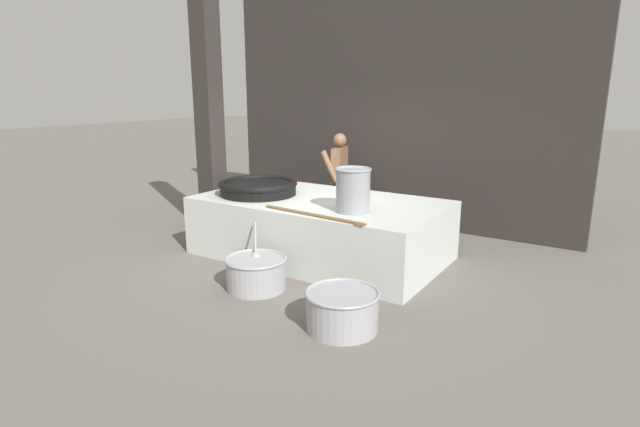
% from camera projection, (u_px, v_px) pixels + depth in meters
% --- Properties ---
extents(ground_plane, '(60.00, 60.00, 0.00)m').
position_uv_depth(ground_plane, '(320.00, 255.00, 7.47)').
color(ground_plane, '#666059').
extents(back_wall, '(6.68, 0.24, 4.20)m').
position_uv_depth(back_wall, '(393.00, 108.00, 8.95)').
color(back_wall, '#2D2826').
rests_on(back_wall, ground_plane).
extents(support_pillar, '(0.35, 0.35, 4.20)m').
position_uv_depth(support_pillar, '(209.00, 109.00, 8.35)').
color(support_pillar, '#2D2826').
rests_on(support_pillar, ground_plane).
extents(hearth_platform, '(3.55, 1.99, 0.86)m').
position_uv_depth(hearth_platform, '(320.00, 228.00, 7.37)').
color(hearth_platform, silver).
rests_on(hearth_platform, ground_plane).
extents(giant_wok_near, '(1.19, 1.19, 0.21)m').
position_uv_depth(giant_wok_near, '(258.00, 187.00, 7.57)').
color(giant_wok_near, black).
rests_on(giant_wok_near, hearth_platform).
extents(stock_pot, '(0.48, 0.48, 0.58)m').
position_uv_depth(stock_pot, '(353.00, 189.00, 6.45)').
color(stock_pot, gray).
rests_on(stock_pot, hearth_platform).
extents(stirring_paddle, '(1.57, 0.20, 0.04)m').
position_uv_depth(stirring_paddle, '(316.00, 215.00, 6.25)').
color(stirring_paddle, brown).
rests_on(stirring_paddle, hearth_platform).
extents(cook, '(0.47, 0.66, 1.68)m').
position_uv_depth(cook, '(339.00, 177.00, 8.80)').
color(cook, brown).
rests_on(cook, ground_plane).
extents(prep_bowl_vegetables, '(0.78, 0.86, 0.71)m').
position_uv_depth(prep_bowl_vegetables, '(256.00, 272.00, 6.17)').
color(prep_bowl_vegetables, '#9E9EA3').
rests_on(prep_bowl_vegetables, ground_plane).
extents(prep_bowl_meat, '(0.78, 0.78, 0.42)m').
position_uv_depth(prep_bowl_meat, '(342.00, 308.00, 5.12)').
color(prep_bowl_meat, '#9E9EA3').
rests_on(prep_bowl_meat, ground_plane).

